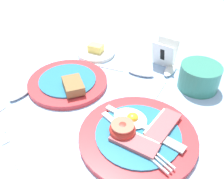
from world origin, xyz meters
TOP-DOWN VIEW (x-y plane):
  - ground_plane at (0.00, 0.00)m, footprint 3.00×3.00m
  - breakfast_plate at (0.12, -0.01)m, footprint 0.23×0.23m
  - bread_plate at (-0.11, 0.04)m, footprint 0.20×0.20m
  - sugar_cup at (0.15, 0.22)m, footprint 0.10×0.10m
  - butter_dish at (-0.15, 0.20)m, footprint 0.11×0.11m
  - number_card at (0.04, 0.26)m, footprint 0.06×0.05m
  - teaspoon_by_saucer at (-0.18, -0.08)m, footprint 0.03×0.19m
  - teaspoon_near_cup at (-0.01, 0.18)m, footprint 0.19×0.06m
  - teaspoon_stray at (0.07, 0.22)m, footprint 0.04×0.19m
  - fork_on_cloth at (-0.06, -0.18)m, footprint 0.18×0.07m

SIDE VIEW (x-z plane):
  - ground_plane at x=0.00m, z-range 0.00..0.00m
  - fork_on_cloth at x=-0.06m, z-range 0.00..0.01m
  - teaspoon_by_saucer at x=-0.18m, z-range 0.00..0.01m
  - teaspoon_near_cup at x=-0.01m, z-range 0.00..0.01m
  - teaspoon_stray at x=0.07m, z-range 0.00..0.01m
  - butter_dish at x=-0.15m, z-range -0.01..0.02m
  - bread_plate at x=-0.11m, z-range -0.01..0.03m
  - breakfast_plate at x=0.12m, z-range -0.01..0.03m
  - sugar_cup at x=0.15m, z-range 0.00..0.06m
  - number_card at x=0.04m, z-range 0.00..0.07m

